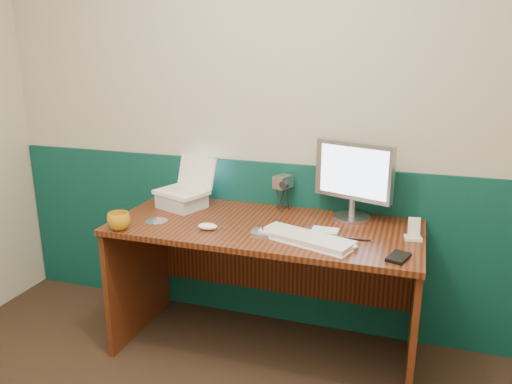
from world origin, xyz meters
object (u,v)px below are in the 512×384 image
(monitor, at_px, (354,181))
(mug, at_px, (119,221))
(laptop, at_px, (181,175))
(camcorder, at_px, (283,191))
(keyboard, at_px, (306,239))
(desk, at_px, (265,290))

(monitor, height_order, mug, monitor)
(monitor, distance_m, mug, 1.24)
(laptop, bearing_deg, mug, -88.27)
(laptop, distance_m, mug, 0.47)
(mug, distance_m, camcorder, 0.91)
(monitor, bearing_deg, laptop, -155.09)
(laptop, height_order, keyboard, laptop)
(desk, bearing_deg, mug, -156.41)
(laptop, height_order, camcorder, laptop)
(desk, relative_size, mug, 14.07)
(desk, bearing_deg, laptop, 166.74)
(keyboard, bearing_deg, mug, -153.37)
(desk, bearing_deg, keyboard, -32.54)
(desk, height_order, laptop, laptop)
(keyboard, bearing_deg, monitor, 86.66)
(monitor, height_order, keyboard, monitor)
(desk, bearing_deg, camcorder, 85.28)
(laptop, xyz_separation_m, monitor, (0.96, 0.11, 0.02))
(laptop, relative_size, mug, 2.40)
(camcorder, bearing_deg, desk, -74.87)
(monitor, distance_m, keyboard, 0.48)
(laptop, xyz_separation_m, camcorder, (0.56, 0.14, -0.08))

